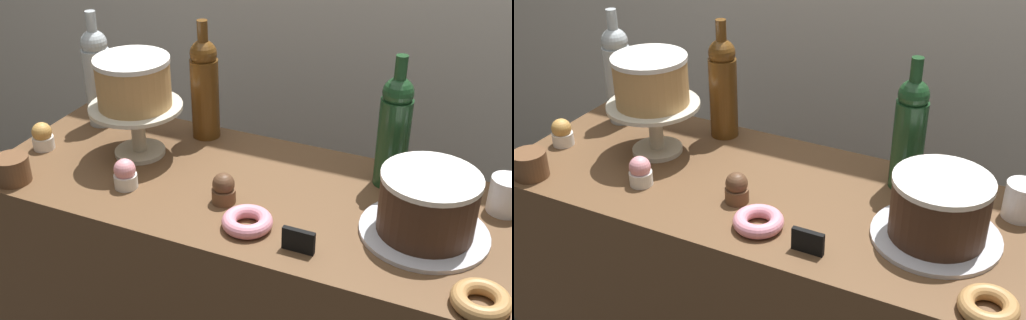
{
  "view_description": "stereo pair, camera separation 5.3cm",
  "coord_description": "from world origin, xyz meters",
  "views": [
    {
      "loc": [
        0.54,
        -1.22,
        1.76
      ],
      "look_at": [
        0.0,
        0.0,
        1.01
      ],
      "focal_mm": 46.2,
      "sensor_mm": 36.0,
      "label": 1
    },
    {
      "loc": [
        0.59,
        -1.2,
        1.76
      ],
      "look_at": [
        0.0,
        0.0,
        1.01
      ],
      "focal_mm": 46.2,
      "sensor_mm": 36.0,
      "label": 2
    }
  ],
  "objects": [
    {
      "name": "cupcake_caramel",
      "position": [
        -0.6,
        -0.04,
        0.96
      ],
      "size": [
        0.06,
        0.06,
        0.07
      ],
      "color": "white",
      "rests_on": "display_counter"
    },
    {
      "name": "wine_bottle_amber",
      "position": [
        -0.24,
        0.2,
        1.07
      ],
      "size": [
        0.08,
        0.08,
        0.33
      ],
      "color": "#5B3814",
      "rests_on": "display_counter"
    },
    {
      "name": "cake_stand_pedestal",
      "position": [
        -0.35,
        0.04,
        1.02
      ],
      "size": [
        0.24,
        0.24,
        0.14
      ],
      "color": "beige",
      "rests_on": "display_counter"
    },
    {
      "name": "chocolate_round_cake",
      "position": [
        0.4,
        -0.02,
        1.01
      ],
      "size": [
        0.21,
        0.21,
        0.14
      ],
      "color": "#3D2619",
      "rests_on": "silver_serving_platter"
    },
    {
      "name": "silver_serving_platter",
      "position": [
        0.4,
        -0.02,
        0.93
      ],
      "size": [
        0.28,
        0.28,
        0.01
      ],
      "color": "silver",
      "rests_on": "display_counter"
    },
    {
      "name": "cupcake_chocolate",
      "position": [
        -0.05,
        -0.08,
        0.96
      ],
      "size": [
        0.06,
        0.06,
        0.07
      ],
      "color": "brown",
      "rests_on": "display_counter"
    },
    {
      "name": "white_layer_cake",
      "position": [
        -0.35,
        0.04,
        1.13
      ],
      "size": [
        0.19,
        0.19,
        0.13
      ],
      "color": "tan",
      "rests_on": "cake_stand_pedestal"
    },
    {
      "name": "price_sign_chalkboard",
      "position": [
        0.18,
        -0.18,
        0.95
      ],
      "size": [
        0.07,
        0.01,
        0.05
      ],
      "color": "black",
      "rests_on": "display_counter"
    },
    {
      "name": "donut_maple",
      "position": [
        0.54,
        -0.21,
        0.94
      ],
      "size": [
        0.11,
        0.11,
        0.03
      ],
      "color": "#B27F47",
      "rests_on": "display_counter"
    },
    {
      "name": "coffee_cup_ceramic",
      "position": [
        0.55,
        0.14,
        0.97
      ],
      "size": [
        0.08,
        0.08,
        0.08
      ],
      "color": "white",
      "rests_on": "display_counter"
    },
    {
      "name": "donut_pink",
      "position": [
        0.05,
        -0.15,
        0.94
      ],
      "size": [
        0.11,
        0.11,
        0.03
      ],
      "color": "pink",
      "rests_on": "display_counter"
    },
    {
      "name": "cookie_stack",
      "position": [
        -0.55,
        -0.2,
        0.96
      ],
      "size": [
        0.08,
        0.08,
        0.07
      ],
      "color": "brown",
      "rests_on": "display_counter"
    },
    {
      "name": "wine_bottle_green",
      "position": [
        0.28,
        0.16,
        1.07
      ],
      "size": [
        0.08,
        0.08,
        0.33
      ],
      "color": "#193D1E",
      "rests_on": "display_counter"
    },
    {
      "name": "wine_bottle_clear",
      "position": [
        -0.55,
        0.15,
        1.07
      ],
      "size": [
        0.08,
        0.08,
        0.33
      ],
      "color": "#B2BCC1",
      "rests_on": "display_counter"
    },
    {
      "name": "cupcake_strawberry",
      "position": [
        -0.29,
        -0.12,
        0.96
      ],
      "size": [
        0.06,
        0.06,
        0.07
      ],
      "color": "white",
      "rests_on": "display_counter"
    }
  ]
}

